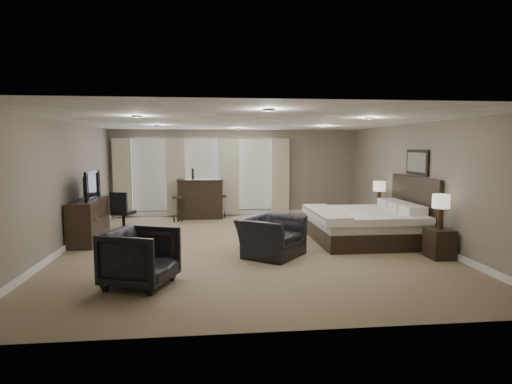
{
  "coord_description": "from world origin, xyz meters",
  "views": [
    {
      "loc": [
        -0.82,
        -8.84,
        2.09
      ],
      "look_at": [
        0.2,
        0.4,
        1.1
      ],
      "focal_mm": 30.0,
      "sensor_mm": 36.0,
      "label": 1
    }
  ],
  "objects": [
    {
      "name": "room",
      "position": [
        0.0,
        0.0,
        1.3
      ],
      "size": [
        7.6,
        8.6,
        2.64
      ],
      "color": "#7B6A4E",
      "rests_on": "ground"
    },
    {
      "name": "window_bay",
      "position": [
        -1.0,
        4.11,
        1.2
      ],
      "size": [
        5.25,
        0.2,
        2.3
      ],
      "color": "silver",
      "rests_on": "room"
    },
    {
      "name": "bed",
      "position": [
        2.58,
        0.06,
        0.72
      ],
      "size": [
        2.26,
        2.16,
        1.44
      ],
      "primitive_type": "cube",
      "color": "silver",
      "rests_on": "ground"
    },
    {
      "name": "nightstand_near",
      "position": [
        3.47,
        -1.39,
        0.28
      ],
      "size": [
        0.41,
        0.51,
        0.55
      ],
      "primitive_type": "cube",
      "color": "black",
      "rests_on": "ground"
    },
    {
      "name": "nightstand_far",
      "position": [
        3.47,
        1.51,
        0.29
      ],
      "size": [
        0.43,
        0.53,
        0.58
      ],
      "primitive_type": "cube",
      "color": "black",
      "rests_on": "ground"
    },
    {
      "name": "lamp_near",
      "position": [
        3.47,
        -1.39,
        0.88
      ],
      "size": [
        0.32,
        0.32,
        0.65
      ],
      "primitive_type": "cube",
      "color": "beige",
      "rests_on": "nightstand_near"
    },
    {
      "name": "lamp_far",
      "position": [
        3.47,
        1.51,
        0.9
      ],
      "size": [
        0.31,
        0.31,
        0.64
      ],
      "primitive_type": "cube",
      "color": "beige",
      "rests_on": "nightstand_far"
    },
    {
      "name": "wall_art",
      "position": [
        3.7,
        0.06,
        1.75
      ],
      "size": [
        0.04,
        0.96,
        0.56
      ],
      "primitive_type": "cube",
      "color": "slate",
      "rests_on": "room"
    },
    {
      "name": "dresser",
      "position": [
        -3.45,
        0.74,
        0.47
      ],
      "size": [
        0.52,
        1.61,
        0.94
      ],
      "primitive_type": "cube",
      "color": "black",
      "rests_on": "ground"
    },
    {
      "name": "tv",
      "position": [
        -3.45,
        0.74,
        1.01
      ],
      "size": [
        0.63,
        1.09,
        0.14
      ],
      "primitive_type": "imported",
      "rotation": [
        0.0,
        0.0,
        1.57
      ],
      "color": "black",
      "rests_on": "dresser"
    },
    {
      "name": "armchair_near",
      "position": [
        0.36,
        -0.87,
        0.5
      ],
      "size": [
        1.29,
        1.36,
        1.0
      ],
      "primitive_type": "imported",
      "rotation": [
        0.0,
        0.0,
        0.9
      ],
      "color": "black",
      "rests_on": "ground"
    },
    {
      "name": "armchair_far",
      "position": [
        -1.86,
        -2.43,
        0.48
      ],
      "size": [
        1.13,
        1.17,
        0.95
      ],
      "primitive_type": "imported",
      "rotation": [
        0.0,
        0.0,
        1.21
      ],
      "color": "black",
      "rests_on": "ground"
    },
    {
      "name": "bar_counter",
      "position": [
        -1.07,
        3.66,
        0.58
      ],
      "size": [
        1.33,
        0.69,
        1.16
      ],
      "primitive_type": "cube",
      "color": "black",
      "rests_on": "ground"
    },
    {
      "name": "bar_stool_left",
      "position": [
        -1.69,
        3.09,
        0.36
      ],
      "size": [
        0.35,
        0.35,
        0.72
      ],
      "primitive_type": "cube",
      "rotation": [
        0.0,
        0.0,
        -0.04
      ],
      "color": "black",
      "rests_on": "ground"
    },
    {
      "name": "bar_stool_right",
      "position": [
        -0.47,
        3.62,
        0.34
      ],
      "size": [
        0.4,
        0.4,
        0.67
      ],
      "primitive_type": "cube",
      "rotation": [
        0.0,
        0.0,
        -0.32
      ],
      "color": "black",
      "rests_on": "ground"
    },
    {
      "name": "desk_chair",
      "position": [
        -2.93,
        1.87,
        0.5
      ],
      "size": [
        0.65,
        0.65,
        1.0
      ],
      "primitive_type": "cube",
      "rotation": [
        0.0,
        0.0,
        2.81
      ],
      "color": "black",
      "rests_on": "ground"
    }
  ]
}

